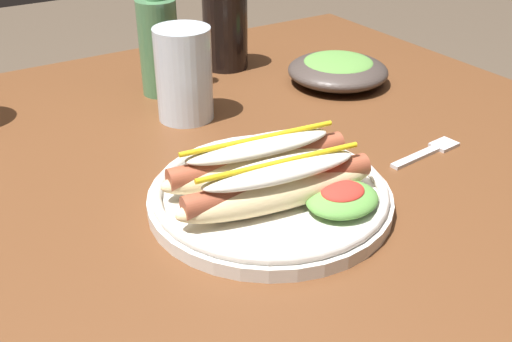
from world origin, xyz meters
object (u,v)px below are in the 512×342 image
object	(u,v)px
glass_bottle	(158,40)
side_bowl	(338,69)
fork	(429,151)
hot_dog_plate	(273,186)
soda_cup	(225,29)
extra_cup	(184,74)

from	to	relation	value
glass_bottle	side_bowl	xyz separation A→B (m)	(0.27, -0.12, -0.06)
fork	glass_bottle	distance (m)	0.45
hot_dog_plate	soda_cup	xyz separation A→B (m)	(0.19, 0.43, 0.04)
hot_dog_plate	glass_bottle	distance (m)	0.39
soda_cup	side_bowl	world-z (taller)	soda_cup
fork	soda_cup	bearing A→B (deg)	92.68
extra_cup	side_bowl	distance (m)	0.28
side_bowl	soda_cup	bearing A→B (deg)	124.82
fork	glass_bottle	world-z (taller)	glass_bottle
side_bowl	extra_cup	bearing A→B (deg)	177.73
extra_cup	side_bowl	xyz separation A→B (m)	(0.28, -0.01, -0.04)
fork	side_bowl	size ratio (longest dim) A/B	0.72
fork	soda_cup	distance (m)	0.45
hot_dog_plate	glass_bottle	world-z (taller)	glass_bottle
fork	extra_cup	xyz separation A→B (m)	(-0.22, 0.28, 0.07)
extra_cup	glass_bottle	world-z (taller)	glass_bottle
side_bowl	fork	bearing A→B (deg)	-101.92
fork	extra_cup	size ratio (longest dim) A/B	0.89
hot_dog_plate	extra_cup	size ratio (longest dim) A/B	2.05
soda_cup	fork	bearing A→B (deg)	-81.75
hot_dog_plate	fork	world-z (taller)	hot_dog_plate
fork	soda_cup	xyz separation A→B (m)	(-0.06, 0.44, 0.07)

